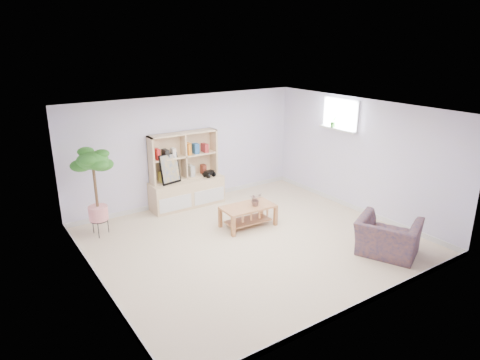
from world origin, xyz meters
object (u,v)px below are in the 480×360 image
floor_tree (96,193)px  storage_unit (186,170)px  coffee_table (248,216)px  armchair (388,235)px

floor_tree → storage_unit: bearing=11.1°
coffee_table → armchair: armchair is taller
floor_tree → armchair: size_ratio=1.70×
storage_unit → floor_tree: floor_tree is taller
coffee_table → floor_tree: 2.90m
storage_unit → floor_tree: 2.09m
storage_unit → coffee_table: (0.49, -1.64, -0.61)m
storage_unit → armchair: (1.80, -3.92, -0.45)m
storage_unit → floor_tree: size_ratio=0.97×
storage_unit → coffee_table: bearing=-73.3°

